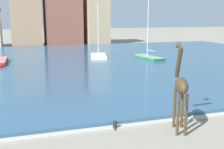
{
  "coord_description": "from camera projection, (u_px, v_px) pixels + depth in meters",
  "views": [
    {
      "loc": [
        -3.53,
        -5.08,
        6.14
      ],
      "look_at": [
        2.12,
        13.04,
        2.2
      ],
      "focal_mm": 44.29,
      "sensor_mm": 36.0,
      "label": 1
    }
  ],
  "objects": [
    {
      "name": "giraffe_statue",
      "position": [
        181.0,
        87.0,
        14.84
      ],
      "size": [
        1.4,
        2.7,
        4.86
      ],
      "color": "#42331E",
      "rests_on": "ground"
    },
    {
      "name": "mooring_bollard",
      "position": [
        115.0,
        126.0,
        15.32
      ],
      "size": [
        0.24,
        0.24,
        0.5
      ],
      "primitive_type": "cylinder",
      "color": "#232326",
      "rests_on": "ground"
    },
    {
      "name": "townhouse_narrow_midrow",
      "position": [
        96.0,
        16.0,
        63.78
      ],
      "size": [
        5.12,
        7.57,
        12.95
      ],
      "color": "tan",
      "rests_on": "ground"
    },
    {
      "name": "harbor_water",
      "position": [
        55.0,
        63.0,
        36.69
      ],
      "size": [
        77.97,
        45.45,
        0.32
      ],
      "primitive_type": "cube",
      "color": "#2D5170",
      "rests_on": "ground"
    },
    {
      "name": "townhouse_tall_gabled",
      "position": [
        26.0,
        16.0,
        58.84
      ],
      "size": [
        6.4,
        6.19,
        12.9
      ],
      "color": "tan",
      "rests_on": "ground"
    },
    {
      "name": "quay_edge_coping",
      "position": [
        98.0,
        130.0,
        15.23
      ],
      "size": [
        77.97,
        0.5,
        0.12
      ],
      "primitive_type": "cube",
      "color": "#ADA89E",
      "rests_on": "ground"
    },
    {
      "name": "townhouse_wide_warehouse",
      "position": [
        62.0,
        16.0,
        62.27
      ],
      "size": [
        8.25,
        7.67,
        12.86
      ],
      "color": "#8E5142",
      "rests_on": "ground"
    },
    {
      "name": "sailboat_green",
      "position": [
        147.0,
        58.0,
        40.01
      ],
      "size": [
        2.75,
        6.41,
        9.24
      ],
      "color": "#236B42",
      "rests_on": "ground"
    },
    {
      "name": "sailboat_white",
      "position": [
        98.0,
        56.0,
        41.48
      ],
      "size": [
        3.42,
        6.63,
        8.13
      ],
      "color": "white",
      "rests_on": "ground"
    }
  ]
}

